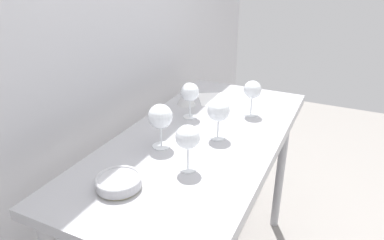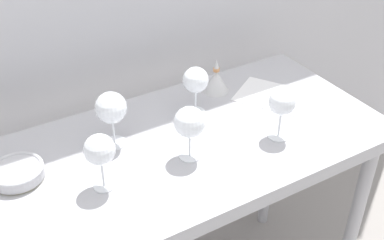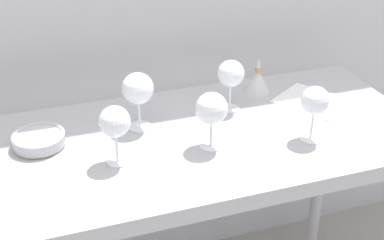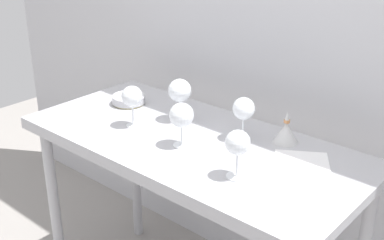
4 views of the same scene
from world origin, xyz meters
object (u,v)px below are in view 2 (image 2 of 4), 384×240
Objects in this scene: wine_glass_far_right at (196,81)px; tasting_sheet_upper at (271,95)px; decanter_funnel at (216,81)px; tasting_bowl at (17,172)px; wine_glass_near_center at (190,123)px; wine_glass_far_left at (111,109)px; wine_glass_near_left at (100,151)px; wine_glass_near_right at (282,104)px.

wine_glass_far_right reaches higher than tasting_sheet_upper.
decanter_funnel is at bearing 32.07° from wine_glass_far_right.
wine_glass_far_right is 1.36× the size of decanter_funnel.
wine_glass_near_center is at bearing -18.85° from tasting_bowl.
tasting_bowl is at bearing -176.56° from wine_glass_far_right.
tasting_bowl is at bearing -177.22° from wine_glass_far_left.
wine_glass_far_right is (0.14, 0.20, 0.00)m from wine_glass_near_center.
tasting_sheet_upper is at bearing -41.30° from decanter_funnel.
decanter_funnel is (0.28, 0.29, -0.08)m from wine_glass_near_center.
wine_glass_far_right reaches higher than tasting_bowl.
tasting_sheet_upper is at bearing 11.80° from wine_glass_near_left.
wine_glass_near_right is 1.35× the size of decanter_funnel.
wine_glass_far_left is at bearing 2.78° from tasting_bowl.
tasting_bowl is (-0.31, -0.01, -0.11)m from wine_glass_far_left.
wine_glass_near_right is (0.30, -0.06, 0.00)m from wine_glass_near_center.
tasting_sheet_upper is (0.13, 0.21, -0.12)m from wine_glass_near_right.
wine_glass_near_left is 0.20m from wine_glass_far_left.
wine_glass_near_center is 0.95× the size of wine_glass_far_left.
wine_glass_near_center is at bearing -134.34° from decanter_funnel.
wine_glass_far_left is at bearing 153.64° from wine_glass_near_right.
wine_glass_far_left reaches higher than tasting_sheet_upper.
wine_glass_near_center is at bearing -1.22° from wine_glass_near_left.
wine_glass_near_left is 0.74× the size of tasting_sheet_upper.
wine_glass_near_right and wine_glass_far_right have the same top height.
wine_glass_near_right is at bearing -10.47° from wine_glass_near_center.
tasting_bowl is 0.77m from decanter_funnel.
tasting_sheet_upper is at bearing -2.21° from wine_glass_far_left.
tasting_sheet_upper is 1.53× the size of tasting_bowl.
tasting_sheet_upper is at bearing -8.84° from wine_glass_far_right.
wine_glass_near_left reaches higher than decanter_funnel.
decanter_funnel is at bearing 13.73° from wine_glass_far_left.
wine_glass_far_left reaches higher than decanter_funnel.
wine_glass_near_center reaches higher than wine_glass_near_right.
wine_glass_far_left reaches higher than wine_glass_near_left.
wine_glass_near_left is at bearing 173.93° from wine_glass_near_right.
wine_glass_near_center is at bearing 169.53° from wine_glass_near_right.
wine_glass_far_left reaches higher than wine_glass_near_right.
wine_glass_near_center is 0.74× the size of tasting_sheet_upper.
wine_glass_near_right is at bearing -15.69° from tasting_bowl.
decanter_funnel is (-0.02, 0.34, -0.08)m from wine_glass_near_right.
wine_glass_near_center is 1.13× the size of tasting_bowl.
decanter_funnel is (0.56, 0.28, -0.08)m from wine_glass_near_left.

